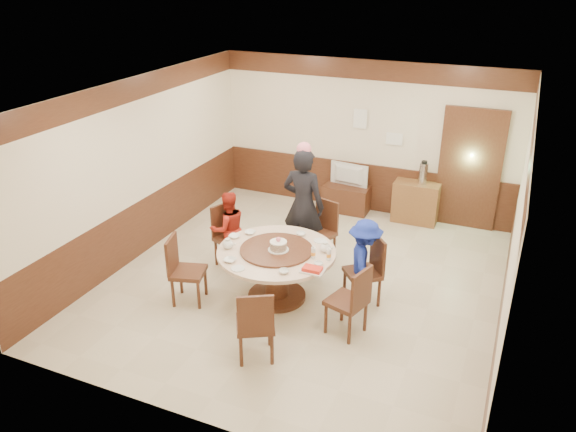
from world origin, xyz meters
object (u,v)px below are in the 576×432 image
at_px(person_blue, 364,262).
at_px(shrimp_platter, 312,270).
at_px(person_red, 228,229).
at_px(banquet_table, 277,264).
at_px(birthday_cake, 278,246).
at_px(thermos, 423,173).
at_px(person_standing, 303,206).
at_px(television, 347,175).
at_px(side_cabinet, 416,202).
at_px(tv_stand, 346,198).

xyz_separation_m(person_blue, shrimp_platter, (-0.48, -0.72, 0.16)).
bearing_deg(person_blue, person_red, 61.35).
distance_m(banquet_table, person_blue, 1.20).
height_order(birthday_cake, thermos, thermos).
relative_size(person_standing, person_blue, 1.49).
height_order(television, thermos, thermos).
height_order(birthday_cake, side_cabinet, birthday_cake).
xyz_separation_m(person_blue, thermos, (0.20, 2.94, 0.32)).
relative_size(person_standing, side_cabinet, 2.31).
xyz_separation_m(television, side_cabinet, (1.29, 0.03, -0.34)).
relative_size(birthday_cake, tv_stand, 0.34).
relative_size(banquet_table, person_standing, 0.88).
xyz_separation_m(shrimp_platter, side_cabinet, (0.60, 3.67, -0.40)).
distance_m(birthday_cake, side_cabinet, 3.59).
xyz_separation_m(person_blue, television, (-1.17, 2.91, 0.09)).
bearing_deg(person_standing, person_blue, 149.34).
relative_size(person_standing, thermos, 4.86).
xyz_separation_m(person_blue, birthday_cake, (-1.09, -0.41, 0.23)).
distance_m(side_cabinet, thermos, 0.57).
bearing_deg(person_blue, person_standing, 33.79).
bearing_deg(person_blue, thermos, -26.28).
bearing_deg(thermos, person_blue, -93.91).
bearing_deg(birthday_cake, shrimp_platter, -27.26).
bearing_deg(television, person_blue, 118.81).
relative_size(side_cabinet, thermos, 2.11).
xyz_separation_m(birthday_cake, shrimp_platter, (0.61, -0.32, -0.07)).
distance_m(birthday_cake, tv_stand, 3.37).
bearing_deg(side_cabinet, shrimp_platter, -99.32).
bearing_deg(person_blue, shrimp_platter, 124.13).
relative_size(person_blue, side_cabinet, 1.55).
bearing_deg(side_cabinet, birthday_cake, -109.93).
xyz_separation_m(banquet_table, person_blue, (1.13, 0.38, 0.09)).
bearing_deg(side_cabinet, thermos, 0.00).
height_order(banquet_table, television, television).
bearing_deg(person_red, birthday_cake, 102.20).
bearing_deg(person_standing, person_red, 32.80).
bearing_deg(birthday_cake, person_blue, 20.47).
xyz_separation_m(shrimp_platter, thermos, (0.68, 3.67, 0.16)).
relative_size(shrimp_platter, television, 0.41).
bearing_deg(television, side_cabinet, -171.78).
bearing_deg(television, person_red, 75.27).
bearing_deg(tv_stand, person_red, -111.63).
distance_m(person_red, birthday_cake, 1.33).
xyz_separation_m(person_red, tv_stand, (1.06, 2.67, -0.35)).
relative_size(person_standing, birthday_cake, 6.48).
relative_size(person_blue, television, 1.67).
bearing_deg(thermos, person_red, -132.02).
height_order(birthday_cake, tv_stand, birthday_cake).
height_order(person_red, thermos, person_red).
bearing_deg(person_standing, thermos, -120.62).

